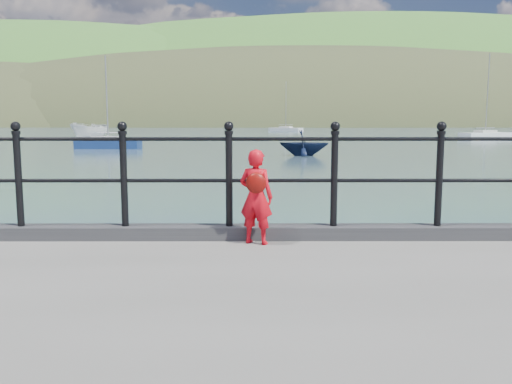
{
  "coord_description": "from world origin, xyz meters",
  "views": [
    {
      "loc": [
        -0.31,
        -6.28,
        2.37
      ],
      "look_at": [
        -0.29,
        -0.2,
        1.55
      ],
      "focal_mm": 38.0,
      "sensor_mm": 36.0,
      "label": 1
    }
  ],
  "objects_px": {
    "sailboat_far": "(485,135)",
    "sailboat_deep": "(286,130)",
    "railing": "(282,168)",
    "sailboat_port": "(108,145)",
    "launch_navy": "(304,143)",
    "child": "(256,196)",
    "launch_white": "(90,133)"
  },
  "relations": [
    {
      "from": "child",
      "to": "launch_navy",
      "type": "xyz_separation_m",
      "value": [
        3.22,
        29.66,
        -0.7
      ]
    },
    {
      "from": "sailboat_far",
      "to": "child",
      "type": "bearing_deg",
      "value": -143.3
    },
    {
      "from": "child",
      "to": "railing",
      "type": "bearing_deg",
      "value": -116.31
    },
    {
      "from": "launch_navy",
      "to": "sailboat_deep",
      "type": "relative_size",
      "value": 0.32
    },
    {
      "from": "railing",
      "to": "launch_navy",
      "type": "height_order",
      "value": "railing"
    },
    {
      "from": "sailboat_deep",
      "to": "railing",
      "type": "bearing_deg",
      "value": -59.81
    },
    {
      "from": "launch_white",
      "to": "launch_navy",
      "type": "bearing_deg",
      "value": -23.44
    },
    {
      "from": "sailboat_port",
      "to": "sailboat_deep",
      "type": "relative_size",
      "value": 0.76
    },
    {
      "from": "sailboat_far",
      "to": "sailboat_deep",
      "type": "height_order",
      "value": "sailboat_far"
    },
    {
      "from": "sailboat_port",
      "to": "sailboat_deep",
      "type": "height_order",
      "value": "sailboat_deep"
    },
    {
      "from": "sailboat_far",
      "to": "sailboat_port",
      "type": "distance_m",
      "value": 48.14
    },
    {
      "from": "sailboat_far",
      "to": "sailboat_deep",
      "type": "relative_size",
      "value": 1.07
    },
    {
      "from": "railing",
      "to": "launch_white",
      "type": "relative_size",
      "value": 3.42
    },
    {
      "from": "railing",
      "to": "launch_white",
      "type": "bearing_deg",
      "value": 109.1
    },
    {
      "from": "launch_white",
      "to": "sailboat_port",
      "type": "relative_size",
      "value": 0.7
    },
    {
      "from": "launch_white",
      "to": "launch_navy",
      "type": "relative_size",
      "value": 1.67
    },
    {
      "from": "railing",
      "to": "sailboat_deep",
      "type": "xyz_separation_m",
      "value": [
        5.92,
        102.18,
        -1.48
      ]
    },
    {
      "from": "railing",
      "to": "sailboat_far",
      "type": "height_order",
      "value": "sailboat_far"
    },
    {
      "from": "child",
      "to": "sailboat_far",
      "type": "height_order",
      "value": "sailboat_far"
    },
    {
      "from": "launch_white",
      "to": "sailboat_far",
      "type": "distance_m",
      "value": 48.03
    },
    {
      "from": "railing",
      "to": "sailboat_far",
      "type": "bearing_deg",
      "value": 65.21
    },
    {
      "from": "sailboat_far",
      "to": "sailboat_deep",
      "type": "bearing_deg",
      "value": 92.03
    },
    {
      "from": "sailboat_deep",
      "to": "child",
      "type": "bearing_deg",
      "value": -59.96
    },
    {
      "from": "child",
      "to": "sailboat_port",
      "type": "bearing_deg",
      "value": -50.46
    },
    {
      "from": "railing",
      "to": "sailboat_far",
      "type": "relative_size",
      "value": 1.69
    },
    {
      "from": "launch_navy",
      "to": "sailboat_port",
      "type": "xyz_separation_m",
      "value": [
        -15.1,
        8.52,
        -0.49
      ]
    },
    {
      "from": "child",
      "to": "sailboat_far",
      "type": "xyz_separation_m",
      "value": [
        29.31,
        63.08,
        -1.19
      ]
    },
    {
      "from": "sailboat_far",
      "to": "sailboat_port",
      "type": "relative_size",
      "value": 1.41
    },
    {
      "from": "railing",
      "to": "sailboat_deep",
      "type": "relative_size",
      "value": 1.81
    },
    {
      "from": "sailboat_deep",
      "to": "launch_white",
      "type": "bearing_deg",
      "value": -79.91
    },
    {
      "from": "launch_navy",
      "to": "sailboat_far",
      "type": "height_order",
      "value": "sailboat_far"
    },
    {
      "from": "launch_navy",
      "to": "child",
      "type": "bearing_deg",
      "value": -174.14
    }
  ]
}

